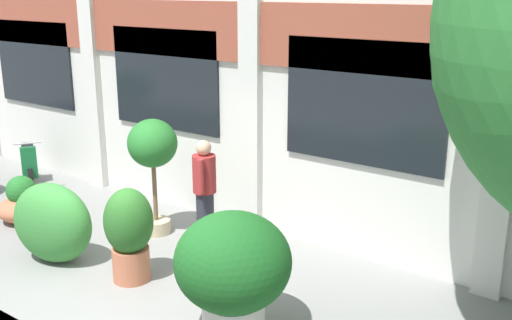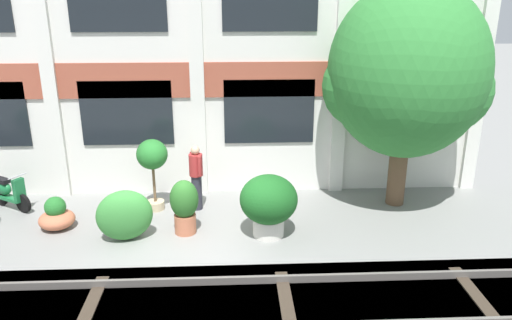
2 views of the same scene
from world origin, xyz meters
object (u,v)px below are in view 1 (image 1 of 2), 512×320
at_px(potted_plant_terracotta_small, 153,151).
at_px(potted_plant_stone_basin, 233,267).
at_px(scooter_second_parked, 29,164).
at_px(topiary_hedge, 53,223).
at_px(resident_by_doorway, 205,192).
at_px(potted_plant_fluted_column, 129,231).
at_px(potted_plant_wide_bowl, 23,203).

distance_m(potted_plant_terracotta_small, potted_plant_stone_basin, 3.21).
height_order(scooter_second_parked, topiary_hedge, topiary_hedge).
bearing_deg(topiary_hedge, scooter_second_parked, 151.11).
bearing_deg(potted_plant_stone_basin, resident_by_doorway, 138.59).
distance_m(potted_plant_fluted_column, resident_by_doorway, 1.32).
distance_m(potted_plant_stone_basin, resident_by_doorway, 2.27).
xyz_separation_m(potted_plant_terracotta_small, potted_plant_stone_basin, (2.77, -1.53, -0.53)).
xyz_separation_m(potted_plant_fluted_column, potted_plant_wide_bowl, (-3.02, 0.37, -0.39)).
bearing_deg(topiary_hedge, potted_plant_wide_bowl, 160.00).
distance_m(potted_plant_wide_bowl, resident_by_doorway, 3.39).
bearing_deg(potted_plant_stone_basin, potted_plant_fluted_column, 173.62).
bearing_deg(topiary_hedge, potted_plant_stone_basin, 0.72).
distance_m(potted_plant_stone_basin, scooter_second_parked, 6.72).
xyz_separation_m(potted_plant_fluted_column, scooter_second_parked, (-4.57, 1.56, -0.26)).
bearing_deg(resident_by_doorway, topiary_hedge, 17.31).
distance_m(potted_plant_fluted_column, scooter_second_parked, 4.84).
bearing_deg(scooter_second_parked, potted_plant_fluted_column, 13.34).
bearing_deg(potted_plant_terracotta_small, potted_plant_wide_bowl, -156.18).
height_order(potted_plant_fluted_column, resident_by_doorway, resident_by_doorway).
bearing_deg(topiary_hedge, potted_plant_terracotta_small, 74.81).
distance_m(potted_plant_stone_basin, potted_plant_wide_bowl, 4.97).
bearing_deg(potted_plant_wide_bowl, topiary_hedge, -20.00).
distance_m(potted_plant_stone_basin, topiary_hedge, 3.20).
bearing_deg(potted_plant_terracotta_small, resident_by_doorway, -1.69).
xyz_separation_m(potted_plant_wide_bowl, topiary_hedge, (1.72, -0.63, 0.27)).
relative_size(potted_plant_wide_bowl, topiary_hedge, 0.67).
distance_m(potted_plant_terracotta_small, potted_plant_fluted_column, 1.71).
height_order(potted_plant_fluted_column, topiary_hedge, potted_plant_fluted_column).
xyz_separation_m(potted_plant_terracotta_small, topiary_hedge, (-0.43, -1.57, -0.76)).
relative_size(potted_plant_terracotta_small, potted_plant_stone_basin, 1.29).
bearing_deg(potted_plant_fluted_column, potted_plant_stone_basin, -6.38).
bearing_deg(potted_plant_fluted_column, potted_plant_terracotta_small, 123.35).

